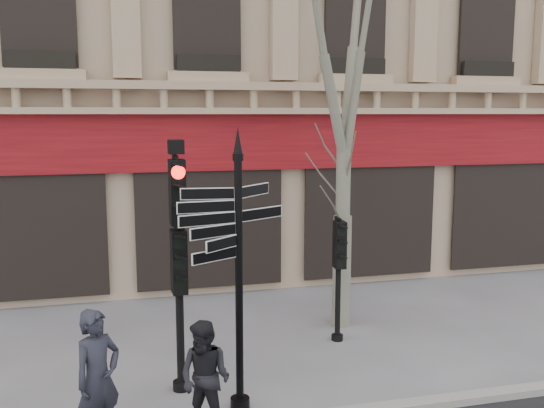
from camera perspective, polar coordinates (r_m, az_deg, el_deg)
The scene contains 7 objects.
ground at distance 10.03m, azimuth -1.39°, elevation -16.50°, with size 80.00×80.00×0.00m, color #5D5D62.
fingerpost at distance 8.42m, azimuth -3.17°, elevation -1.84°, with size 2.15×2.15×4.07m.
traffic_signal_main at distance 9.15m, azimuth -8.84°, elevation -2.95°, with size 0.44×0.32×3.86m.
traffic_signal_secondary at distance 11.32m, azimuth 6.28°, elevation -5.06°, with size 0.41×0.31×2.29m.
plane_tree at distance 11.98m, azimuth 7.00°, elevation 17.31°, with size 3.26×3.26×8.67m.
pedestrian_a at distance 8.27m, azimuth -16.08°, elevation -15.57°, with size 0.67×0.44×1.83m, color #22232E.
pedestrian_b at distance 8.38m, azimuth -6.31°, elevation -15.99°, with size 0.75×0.59×1.55m, color black.
Camera 1 is at (-2.03, -8.86, 4.24)m, focal length 40.00 mm.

